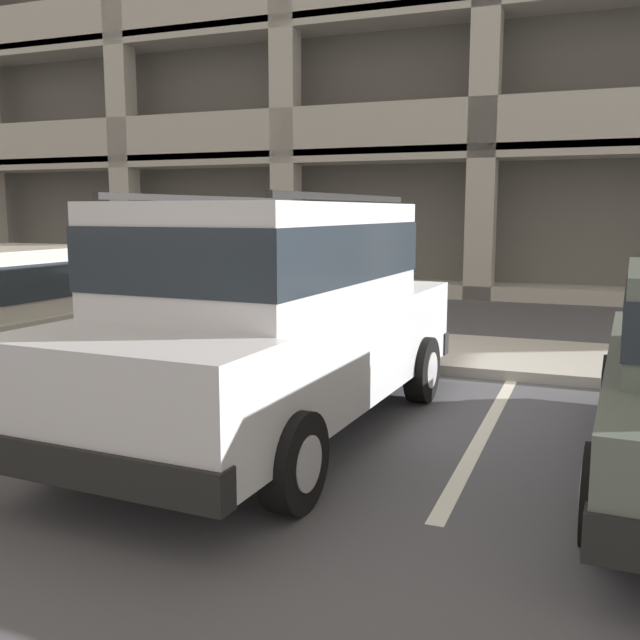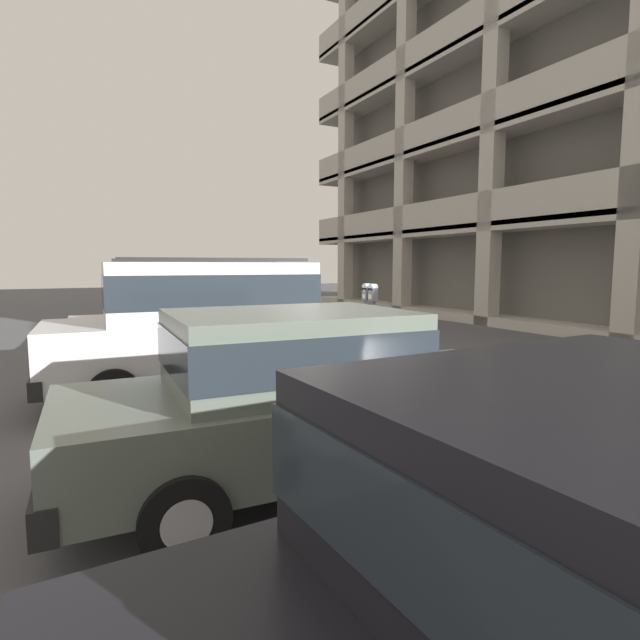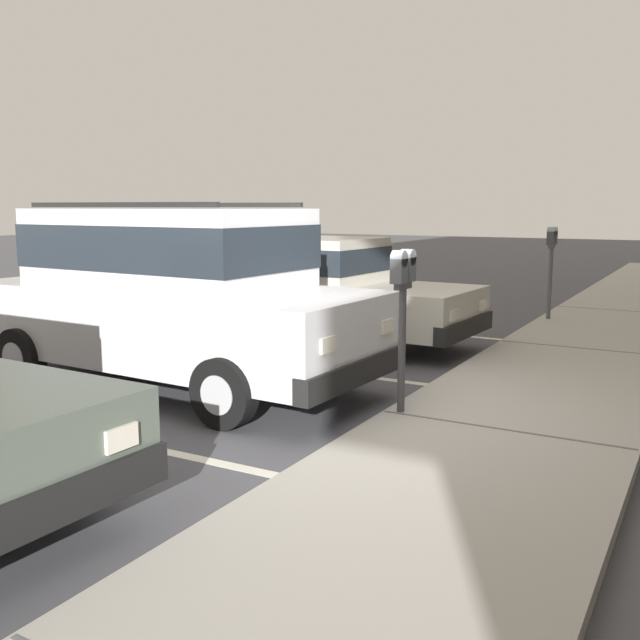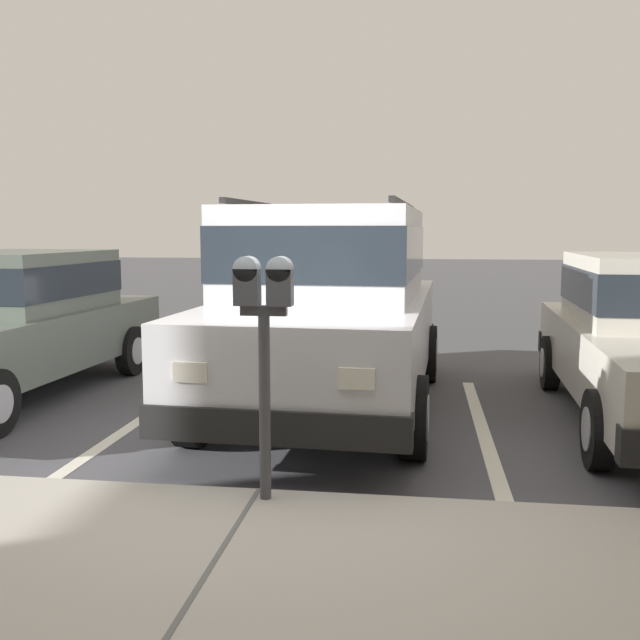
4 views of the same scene
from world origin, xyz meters
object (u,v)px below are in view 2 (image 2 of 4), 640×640
object	(u,v)px
parking_meter_near	(370,305)
silver_suv	(212,321)
dark_hatchback	(310,391)
red_sedan	(179,319)
parking_meter_far	(251,289)

from	to	relation	value
parking_meter_near	silver_suv	bearing A→B (deg)	-91.40
dark_hatchback	parking_meter_near	xyz separation A→B (m)	(-3.44, 2.84, 0.41)
red_sedan	dark_hatchback	distance (m)	6.60
red_sedan	parking_meter_far	distance (m)	4.15
red_sedan	parking_meter_far	xyz separation A→B (m)	(-3.15, 2.67, 0.44)
parking_meter_near	red_sedan	bearing A→B (deg)	-139.93
silver_suv	parking_meter_far	size ratio (longest dim) A/B	3.16
red_sedan	parking_meter_near	xyz separation A→B (m)	(3.15, 2.65, 0.41)
silver_suv	parking_meter_near	world-z (taller)	silver_suv
dark_hatchback	parking_meter_near	world-z (taller)	parking_meter_near
silver_suv	parking_meter_far	xyz separation A→B (m)	(-6.23, 2.80, 0.18)
red_sedan	parking_meter_far	bearing A→B (deg)	142.41
dark_hatchback	parking_meter_near	distance (m)	4.48
silver_suv	dark_hatchback	distance (m)	3.52
dark_hatchback	parking_meter_near	size ratio (longest dim) A/B	3.04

